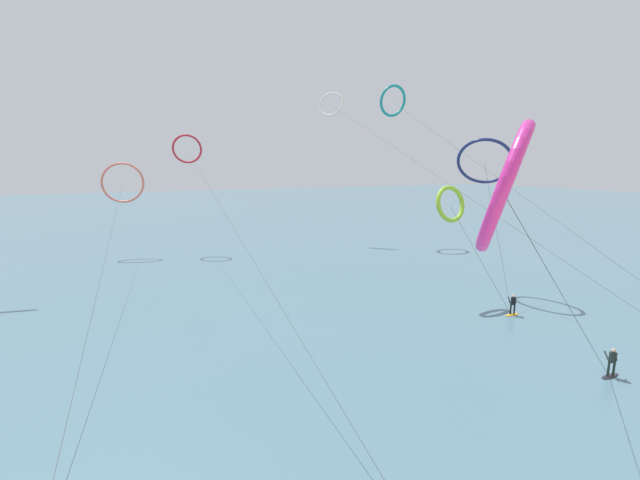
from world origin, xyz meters
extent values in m
cube|color=slate|center=(0.00, 105.25, 0.04)|extent=(400.00, 200.00, 0.08)
ellipsoid|color=orange|center=(17.50, 21.43, 0.11)|extent=(1.40, 0.40, 0.06)
cylinder|color=black|center=(17.62, 21.36, 0.54)|extent=(0.12, 0.12, 0.80)
cylinder|color=black|center=(17.39, 21.51, 0.54)|extent=(0.12, 0.12, 0.80)
cube|color=black|center=(17.50, 21.43, 1.25)|extent=(0.38, 0.34, 0.62)
sphere|color=tan|center=(17.50, 21.43, 1.67)|extent=(0.22, 0.22, 0.22)
cylinder|color=black|center=(17.69, 21.44, 1.30)|extent=(0.34, 0.48, 0.39)
cylinder|color=black|center=(17.32, 21.67, 1.30)|extent=(0.34, 0.48, 0.39)
ellipsoid|color=black|center=(14.49, 12.36, 0.11)|extent=(1.40, 0.40, 0.06)
cylinder|color=#1E2823|center=(14.60, 12.29, 0.54)|extent=(0.12, 0.12, 0.80)
cylinder|color=#1E2823|center=(14.37, 12.44, 0.54)|extent=(0.12, 0.12, 0.80)
cube|color=#1E2823|center=(14.49, 12.36, 1.25)|extent=(0.38, 0.34, 0.62)
sphere|color=tan|center=(14.49, 12.36, 1.67)|extent=(0.22, 0.22, 0.22)
cylinder|color=#1E2823|center=(14.67, 12.37, 1.30)|extent=(0.34, 0.47, 0.39)
cylinder|color=#1E2823|center=(14.30, 12.60, 1.30)|extent=(0.34, 0.47, 0.39)
torus|color=red|center=(-2.37, 58.63, 14.15)|extent=(4.11, 2.00, 3.92)
cylinder|color=#3F3F3F|center=(-2.15, 32.84, 7.00)|extent=(0.45, 51.59, 14.03)
torus|color=#CC288E|center=(2.82, 10.62, 11.05)|extent=(4.83, 4.35, 4.77)
cylinder|color=#3F3F3F|center=(8.65, 11.49, 5.42)|extent=(11.69, 1.77, 10.85)
torus|color=#EA7260|center=(-10.66, 59.31, 9.70)|extent=(5.42, 1.89, 5.32)
cylinder|color=#3F3F3F|center=(-11.72, 35.25, 4.78)|extent=(2.15, 48.14, 9.58)
torus|color=silver|center=(19.69, 58.95, 21.41)|extent=(4.06, 4.20, 3.92)
cylinder|color=#3F3F3F|center=(19.88, 33.43, 10.63)|extent=(0.39, 51.03, 21.28)
torus|color=#8CC62D|center=(15.41, 26.81, 8.61)|extent=(3.33, 1.39, 3.25)
cylinder|color=#3F3F3F|center=(16.46, 24.12, 4.21)|extent=(2.13, 5.41, 8.44)
torus|color=teal|center=(27.47, 53.35, 21.62)|extent=(4.79, 1.62, 4.71)
cylinder|color=#3F3F3F|center=(26.65, 32.25, 10.71)|extent=(1.66, 42.20, 21.44)
torus|color=navy|center=(20.45, 28.15, 12.24)|extent=(5.49, 5.81, 4.24)
cylinder|color=#3F3F3F|center=(18.98, 24.79, 6.05)|extent=(2.97, 6.74, 12.11)
camera|label=1|loc=(-9.14, 0.39, 11.81)|focal=22.35mm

